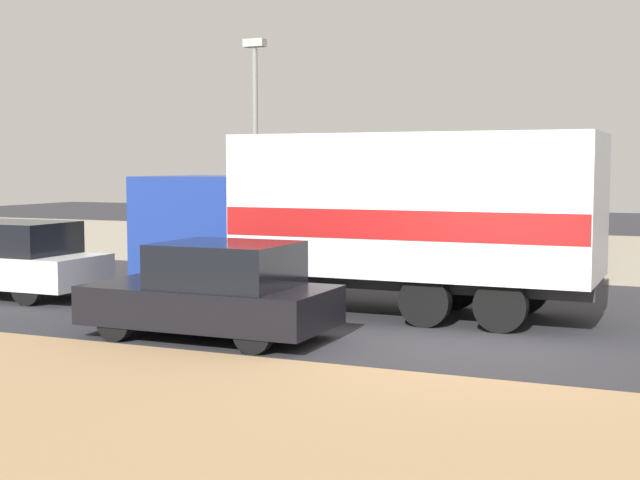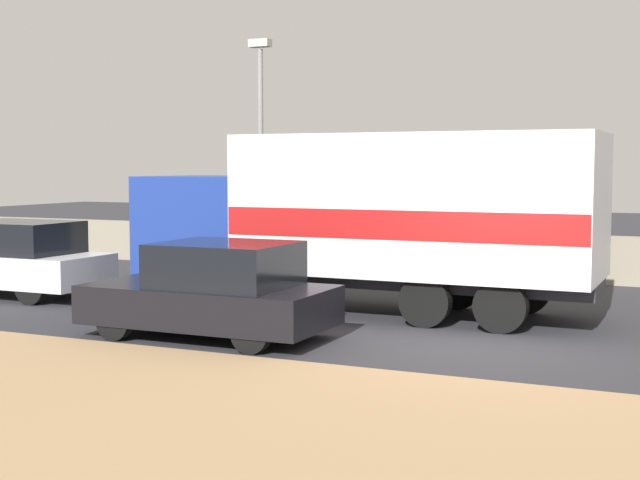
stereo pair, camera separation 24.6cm
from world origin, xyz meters
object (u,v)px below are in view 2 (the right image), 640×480
street_lamp (261,135)px  car_hatchback (214,292)px  box_truck (377,215)px  car_sedan_second (10,259)px

street_lamp → car_hatchback: 9.81m
box_truck → car_sedan_second: box_truck is taller
street_lamp → car_sedan_second: (-2.48, -6.45, -2.74)m
street_lamp → car_hatchback: bearing=-66.4°
street_lamp → box_truck: (5.24, -5.32, -1.71)m
street_lamp → car_sedan_second: bearing=-111.1°
box_truck → car_hatchback: 3.77m
street_lamp → car_hatchback: size_ratio=1.53×
car_hatchback → car_sedan_second: car_sedan_second is taller
street_lamp → box_truck: bearing=-45.5°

